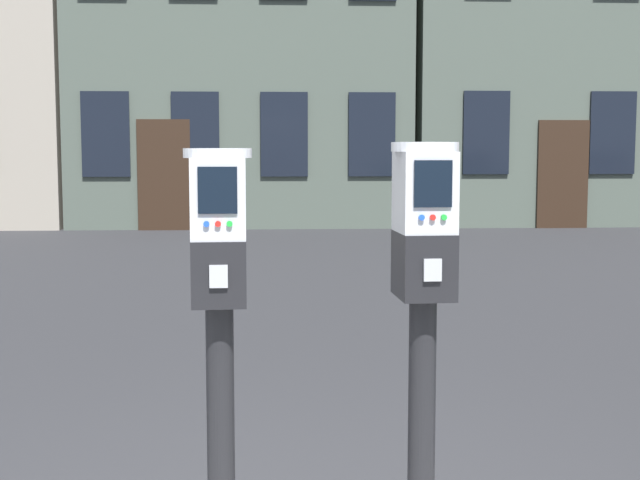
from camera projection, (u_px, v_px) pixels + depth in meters
parking_meter_near_kerb at (219, 284)px, 2.82m from camera, size 0.23×0.26×1.39m
parking_meter_twin_adjacent at (423, 278)px, 2.86m from camera, size 0.23×0.26×1.41m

